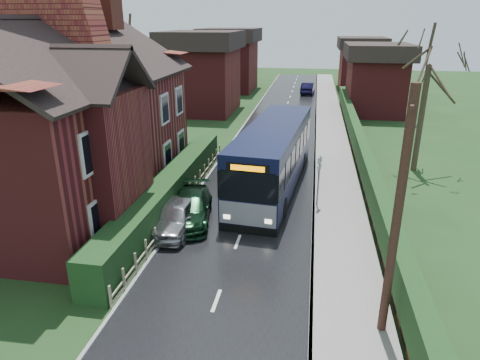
% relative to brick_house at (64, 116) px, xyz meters
% --- Properties ---
extents(ground, '(140.00, 140.00, 0.00)m').
position_rel_brick_house_xyz_m(ground, '(8.73, -4.78, -4.38)').
color(ground, '#233F1B').
rests_on(ground, ground).
extents(road, '(6.00, 100.00, 0.02)m').
position_rel_brick_house_xyz_m(road, '(8.73, 5.22, -4.37)').
color(road, black).
rests_on(road, ground).
extents(pavement, '(2.50, 100.00, 0.14)m').
position_rel_brick_house_xyz_m(pavement, '(12.98, 5.22, -4.31)').
color(pavement, slate).
rests_on(pavement, ground).
extents(kerb_right, '(0.12, 100.00, 0.14)m').
position_rel_brick_house_xyz_m(kerb_right, '(11.78, 5.22, -4.31)').
color(kerb_right, gray).
rests_on(kerb_right, ground).
extents(kerb_left, '(0.12, 100.00, 0.10)m').
position_rel_brick_house_xyz_m(kerb_left, '(5.68, 5.22, -4.33)').
color(kerb_left, gray).
rests_on(kerb_left, ground).
extents(front_hedge, '(1.20, 16.00, 1.60)m').
position_rel_brick_house_xyz_m(front_hedge, '(4.83, 0.22, -3.58)').
color(front_hedge, black).
rests_on(front_hedge, ground).
extents(picket_fence, '(0.10, 16.00, 0.90)m').
position_rel_brick_house_xyz_m(picket_fence, '(5.58, 0.22, -3.93)').
color(picket_fence, '#948C64').
rests_on(picket_fence, ground).
extents(right_wall_hedge, '(0.60, 50.00, 1.80)m').
position_rel_brick_house_xyz_m(right_wall_hedge, '(14.53, 5.22, -3.36)').
color(right_wall_hedge, maroon).
rests_on(right_wall_hedge, ground).
extents(brick_house, '(9.30, 14.60, 10.30)m').
position_rel_brick_house_xyz_m(brick_house, '(0.00, 0.00, 0.00)').
color(brick_house, maroon).
rests_on(brick_house, ground).
extents(bus, '(3.62, 11.55, 3.45)m').
position_rel_brick_house_xyz_m(bus, '(9.53, 3.58, -2.66)').
color(bus, black).
rests_on(bus, ground).
extents(car_silver, '(1.65, 3.95, 1.34)m').
position_rel_brick_house_xyz_m(car_silver, '(5.93, -2.11, -3.71)').
color(car_silver, '#A3A2A7').
rests_on(car_silver, ground).
extents(car_green, '(2.50, 4.64, 1.28)m').
position_rel_brick_house_xyz_m(car_green, '(6.28, -1.14, -3.74)').
color(car_green, black).
rests_on(car_green, ground).
extents(car_distant, '(1.77, 4.32, 1.39)m').
position_rel_brick_house_xyz_m(car_distant, '(10.73, 35.73, -3.68)').
color(car_distant, black).
rests_on(car_distant, ground).
extents(bus_stop_sign, '(0.21, 0.39, 2.66)m').
position_rel_brick_house_xyz_m(bus_stop_sign, '(11.93, 1.22, -2.62)').
color(bus_stop_sign, slate).
rests_on(bus_stop_sign, ground).
extents(telegraph_pole, '(0.33, 0.92, 7.22)m').
position_rel_brick_house_xyz_m(telegraph_pole, '(13.82, -7.40, -0.72)').
color(telegraph_pole, black).
rests_on(telegraph_pole, ground).
extents(tree_right_far, '(4.62, 4.62, 8.93)m').
position_rel_brick_house_xyz_m(tree_right_far, '(17.73, 7.92, 2.29)').
color(tree_right_far, '#342A1F').
rests_on(tree_right_far, ground).
extents(tree_house_side, '(4.16, 4.16, 9.46)m').
position_rel_brick_house_xyz_m(tree_house_side, '(0.08, 8.43, 2.69)').
color(tree_house_side, '#3C2E23').
rests_on(tree_house_side, ground).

